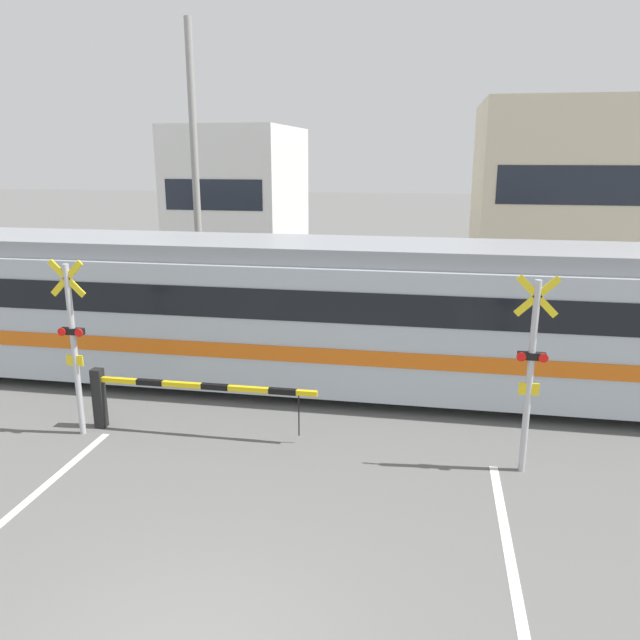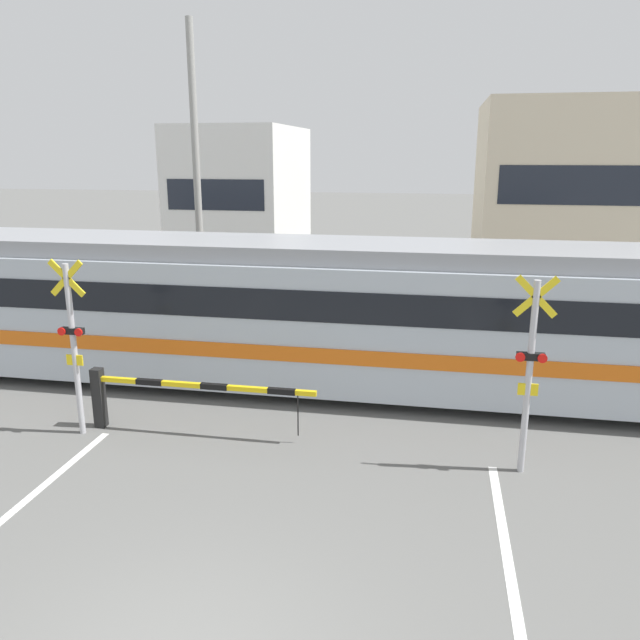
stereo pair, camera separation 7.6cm
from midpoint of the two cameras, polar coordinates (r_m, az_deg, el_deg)
rail_track_near at (r=13.72m, az=-0.32°, el=-6.96°), size 50.00×0.10×0.08m
rail_track_far at (r=15.04m, az=0.72°, el=-4.95°), size 50.00×0.10×0.08m
commuter_train at (r=14.36m, az=-7.91°, el=1.19°), size 21.47×2.74×3.33m
crossing_barrier_near at (r=12.28m, az=-14.74°, el=-6.38°), size 4.39×0.20×1.19m
crossing_barrier_far at (r=16.42m, az=11.10°, el=-0.71°), size 4.39×0.20×1.19m
crossing_signal_left at (r=12.31m, az=-21.47°, el=-1.73°), size 0.68×0.15×3.35m
crossing_signal_right at (r=10.61m, az=18.82°, el=-4.09°), size 0.68×0.15×3.35m
building_left_of_street at (r=30.37m, az=-6.99°, el=11.14°), size 5.02×7.60×6.35m
building_right_of_street at (r=29.35m, az=20.54°, el=11.11°), size 6.22×7.60×7.29m
utility_pole_streetside at (r=19.70m, az=-11.09°, el=12.69°), size 0.22×0.22×8.94m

